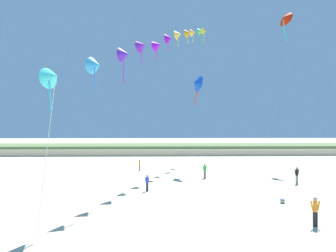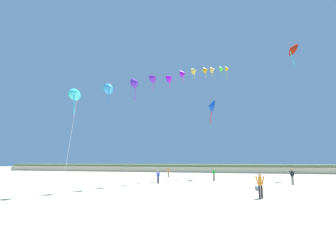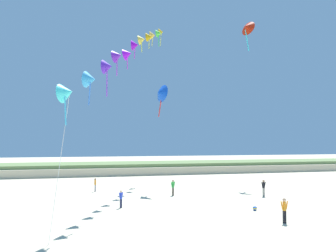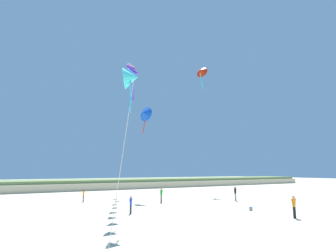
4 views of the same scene
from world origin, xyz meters
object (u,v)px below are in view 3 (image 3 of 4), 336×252
at_px(person_near_right, 173,186).
at_px(person_mid_center, 264,187).
at_px(large_kite_mid_trail, 247,27).
at_px(person_near_left, 284,209).
at_px(large_kite_low_lead, 160,93).
at_px(person_far_left, 95,184).
at_px(person_far_right, 121,198).
at_px(beach_ball, 255,208).

height_order(person_near_right, person_mid_center, person_mid_center).
bearing_deg(large_kite_mid_trail, person_near_right, -146.12).
relative_size(person_near_left, large_kite_low_lead, 0.44).
distance_m(person_far_left, large_kite_low_lead, 12.87).
relative_size(person_mid_center, person_far_right, 1.14).
bearing_deg(person_far_right, person_near_right, 42.18).
height_order(person_near_right, large_kite_low_lead, large_kite_low_lead).
bearing_deg(person_far_left, person_far_right, -81.66).
relative_size(person_far_right, large_kite_low_lead, 0.39).
distance_m(person_near_right, person_mid_center, 9.39).
xyz_separation_m(person_mid_center, large_kite_low_lead, (-9.29, 7.12, 10.39)).
bearing_deg(person_far_right, large_kite_low_lead, 59.30).
bearing_deg(person_near_right, person_far_left, 146.18).
bearing_deg(large_kite_mid_trail, person_far_left, -169.77).
relative_size(large_kite_low_lead, beach_ball, 10.84).
xyz_separation_m(person_far_left, large_kite_low_lead, (7.34, -1.07, 10.52)).
distance_m(person_near_right, large_kite_low_lead, 11.21).
height_order(person_near_left, large_kite_low_lead, large_kite_low_lead).
height_order(person_mid_center, person_far_left, person_mid_center).
height_order(large_kite_low_lead, beach_ball, large_kite_low_lead).
relative_size(person_far_right, large_kite_mid_trail, 0.33).
relative_size(person_near_right, person_far_left, 1.12).
xyz_separation_m(person_near_right, person_far_right, (-6.16, -5.59, -0.10)).
bearing_deg(beach_ball, person_near_right, 114.49).
xyz_separation_m(large_kite_mid_trail, beach_ball, (-9.06, -18.54, -21.73)).
bearing_deg(person_mid_center, large_kite_mid_trail, 69.38).
bearing_deg(person_far_left, person_near_left, -58.66).
distance_m(person_mid_center, large_kite_mid_trail, 24.53).
relative_size(person_near_left, person_far_right, 1.15).
distance_m(person_near_left, large_kite_low_lead, 21.55).
bearing_deg(person_near_left, person_mid_center, 66.78).
relative_size(person_near_left, person_near_right, 1.03).
height_order(person_far_left, beach_ball, person_far_left).
height_order(person_far_left, large_kite_low_lead, large_kite_low_lead).
bearing_deg(large_kite_mid_trail, person_far_right, -143.30).
bearing_deg(person_mid_center, person_near_left, -113.22).
bearing_deg(large_kite_low_lead, large_kite_mid_trail, 19.47).
distance_m(person_far_right, beach_ball, 11.25).
xyz_separation_m(person_far_right, large_kite_mid_trail, (19.57, 14.59, 21.03)).
xyz_separation_m(large_kite_low_lead, large_kite_mid_trail, (13.81, 4.88, 10.51)).
height_order(person_near_right, large_kite_mid_trail, large_kite_mid_trail).
bearing_deg(person_near_right, person_near_left, -74.00).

